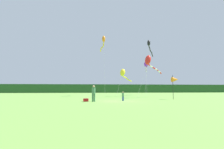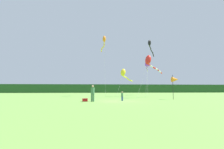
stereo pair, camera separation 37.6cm
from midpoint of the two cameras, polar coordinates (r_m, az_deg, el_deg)
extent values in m
plane|color=#6B9E42|center=(18.58, 2.41, -9.20)|extent=(120.00, 120.00, 0.00)
cube|color=#234C23|center=(63.41, -3.27, -4.88)|extent=(108.00, 2.81, 3.16)
cylinder|color=#3F724C|center=(17.82, -6.45, -7.99)|extent=(0.17, 0.17, 0.84)
cylinder|color=#3F724C|center=(17.82, -5.83, -8.00)|extent=(0.17, 0.17, 0.84)
cylinder|color=#3F724C|center=(17.80, -6.12, -5.58)|extent=(0.38, 0.38, 0.66)
sphere|color=tan|center=(17.80, -6.10, -4.11)|extent=(0.24, 0.24, 0.24)
cylinder|color=#334C8C|center=(18.82, 3.96, -8.37)|extent=(0.11, 0.11, 0.51)
cylinder|color=#334C8C|center=(18.84, 4.31, -8.36)|extent=(0.11, 0.11, 0.51)
cylinder|color=#3F724C|center=(18.81, 4.13, -6.99)|extent=(0.23, 0.23, 0.40)
sphere|color=tan|center=(18.80, 4.12, -6.16)|extent=(0.15, 0.15, 0.15)
cube|color=red|center=(18.33, -8.75, -8.70)|extent=(0.56, 0.36, 0.32)
cylinder|color=black|center=(22.98, 20.82, -4.15)|extent=(0.06, 0.06, 3.16)
cone|color=orange|center=(23.17, 21.52, -1.63)|extent=(0.90, 0.70, 0.70)
cylinder|color=#B2B2B2|center=(30.97, -2.15, 2.85)|extent=(0.21, 2.07, 11.23)
ellipsoid|color=orange|center=(33.21, -2.39, 12.24)|extent=(0.71, 1.01, 1.35)
cylinder|color=orange|center=(33.31, -2.35, 11.22)|extent=(0.27, 0.59, 0.26)
cylinder|color=yellow|center=(33.81, -2.39, 10.82)|extent=(0.26, 0.60, 0.31)
cylinder|color=orange|center=(34.29, -2.43, 10.36)|extent=(0.27, 0.62, 0.35)
cylinder|color=yellow|center=(34.78, -2.47, 9.92)|extent=(0.24, 0.59, 0.30)
cylinder|color=orange|center=(35.27, -2.69, 9.57)|extent=(0.38, 0.60, 0.27)
cylinder|color=yellow|center=(35.74, -3.03, 9.26)|extent=(0.38, 0.60, 0.27)
cylinder|color=orange|center=(36.22, -3.24, 8.90)|extent=(0.24, 0.61, 0.33)
cylinder|color=yellow|center=(36.71, -3.35, 8.50)|extent=(0.26, 0.61, 0.32)
cylinder|color=orange|center=(37.21, -3.40, 8.12)|extent=(0.25, 0.60, 0.31)
cylinder|color=#B2B2B2|center=(29.25, 3.15, -3.38)|extent=(1.49, 1.86, 4.43)
ellipsoid|color=yellow|center=(30.42, 4.23, 0.74)|extent=(1.46, 1.49, 1.57)
cylinder|color=yellow|center=(30.61, 4.37, -0.52)|extent=(0.44, 0.62, 0.37)
cylinder|color=yellow|center=(31.06, 4.80, -0.83)|extent=(0.54, 0.53, 0.29)
cylinder|color=yellow|center=(31.46, 5.39, -1.13)|extent=(0.58, 0.53, 0.36)
cylinder|color=yellow|center=(31.91, 5.82, -1.49)|extent=(0.44, 0.61, 0.36)
cylinder|color=yellow|center=(32.39, 6.13, -1.78)|extent=(0.49, 0.57, 0.29)
cylinder|color=yellow|center=(32.84, 6.58, -1.96)|extent=(0.53, 0.52, 0.26)
cylinder|color=yellow|center=(33.27, 7.08, -2.20)|extent=(0.56, 0.55, 0.36)
cylinder|color=#B2B2B2|center=(31.37, 12.58, 2.41)|extent=(2.45, 4.43, 10.74)
ellipsoid|color=black|center=(34.88, 13.18, 10.67)|extent=(1.06, 1.25, 1.45)
cylinder|color=black|center=(35.06, 13.28, 9.52)|extent=(0.53, 0.79, 0.41)
cylinder|color=black|center=(35.72, 13.47, 9.00)|extent=(0.54, 0.76, 0.29)
cylinder|color=black|center=(36.39, 13.60, 8.53)|extent=(0.47, 0.79, 0.36)
cylinder|color=black|center=(37.07, 13.73, 8.08)|extent=(0.54, 0.75, 0.28)
cylinder|color=black|center=(37.72, 14.03, 7.62)|extent=(0.66, 0.73, 0.42)
cylinder|color=black|center=(38.37, 14.24, 7.14)|extent=(0.46, 0.78, 0.32)
cylinder|color=black|center=(39.06, 14.32, 6.78)|extent=(0.52, 0.76, 0.27)
cylinder|color=black|center=(39.74, 14.46, 6.37)|extent=(0.53, 0.79, 0.40)
cylinder|color=#B2B2B2|center=(35.42, 12.51, -1.45)|extent=(1.49, 4.53, 7.04)
ellipsoid|color=purple|center=(38.15, 12.41, 3.60)|extent=(1.29, 1.34, 1.55)
cylinder|color=purple|center=(38.27, 12.47, 2.62)|extent=(0.38, 0.52, 0.31)
cylinder|color=white|center=(38.67, 12.44, 2.39)|extent=(0.24, 0.48, 0.28)
cylinder|color=purple|center=(39.07, 12.31, 2.17)|extent=(0.25, 0.48, 0.29)
cylinder|color=white|center=(39.47, 12.28, 2.00)|extent=(0.36, 0.49, 0.24)
cylinder|color=purple|center=(39.88, 12.36, 1.83)|extent=(0.39, 0.51, 0.29)
cylinder|color=white|center=(40.29, 12.40, 1.62)|extent=(0.32, 0.50, 0.29)
cylinder|color=purple|center=(40.69, 12.39, 1.40)|extent=(0.35, 0.52, 0.32)
cylinder|color=white|center=(41.10, 12.42, 1.17)|extent=(0.35, 0.51, 0.31)
cylinder|color=#B2B2B2|center=(24.81, 11.07, -1.25)|extent=(2.43, 2.10, 5.92)
ellipsoid|color=red|center=(26.51, 12.82, 4.98)|extent=(1.52, 1.49, 1.76)
cylinder|color=red|center=(26.71, 13.15, 3.37)|extent=(0.64, 0.68, 0.31)
cylinder|color=white|center=(27.29, 13.88, 2.85)|extent=(0.73, 0.60, 0.41)
cylinder|color=red|center=(27.82, 14.74, 2.29)|extent=(0.74, 0.57, 0.39)
cylinder|color=white|center=(28.39, 15.49, 1.87)|extent=(0.67, 0.64, 0.28)
cylinder|color=red|center=(29.02, 15.99, 1.52)|extent=(0.60, 0.71, 0.32)
cylinder|color=white|center=(29.65, 16.49, 1.07)|extent=(0.70, 0.65, 0.40)
cylinder|color=red|center=(30.27, 16.98, 0.59)|extent=(0.62, 0.71, 0.38)
camera|label=1|loc=(0.19, -89.56, -0.04)|focal=26.36mm
camera|label=2|loc=(0.19, 90.44, 0.04)|focal=26.36mm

